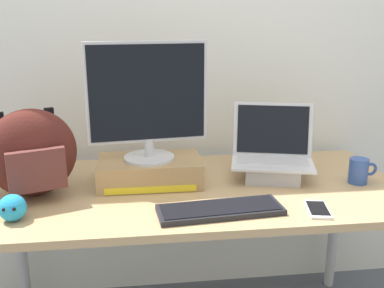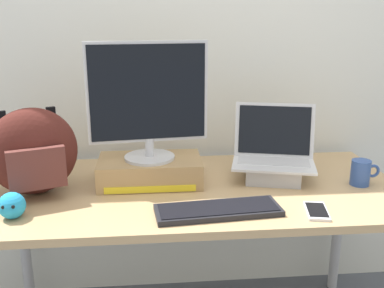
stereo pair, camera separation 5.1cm
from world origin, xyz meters
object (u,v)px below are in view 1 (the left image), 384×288
external_keyboard (220,210)px  desktop_monitor (148,101)px  plush_toy (12,208)px  open_laptop (272,163)px  messenger_backpack (32,153)px  coffee_mug (359,171)px  cell_phone (318,209)px  toner_box_yellow (150,171)px

external_keyboard → desktop_monitor: bearing=121.4°
external_keyboard → plush_toy: bearing=172.6°
open_laptop → messenger_backpack: size_ratio=1.00×
open_laptop → external_keyboard: 0.43m
messenger_backpack → coffee_mug: (1.30, -0.03, -0.12)m
desktop_monitor → open_laptop: 0.59m
messenger_backpack → cell_phone: messenger_backpack is taller
desktop_monitor → plush_toy: size_ratio=5.16×
messenger_backpack → cell_phone: bearing=-34.5°
open_laptop → plush_toy: (-0.99, -0.29, -0.02)m
open_laptop → messenger_backpack: 0.97m
toner_box_yellow → messenger_backpack: messenger_backpack is taller
plush_toy → coffee_mug: bearing=8.1°
open_laptop → cell_phone: (0.07, -0.35, -0.06)m
toner_box_yellow → external_keyboard: size_ratio=0.92×
open_laptop → toner_box_yellow: bearing=-165.7°
plush_toy → open_laptop: bearing=16.6°
coffee_mug → cell_phone: (-0.27, -0.24, -0.05)m
open_laptop → plush_toy: open_laptop is taller
open_laptop → messenger_backpack: (-0.96, -0.08, 0.10)m
toner_box_yellow → external_keyboard: toner_box_yellow is taller
toner_box_yellow → cell_phone: size_ratio=2.61×
desktop_monitor → coffee_mug: size_ratio=3.97×
external_keyboard → plush_toy: plush_toy is taller
open_laptop → coffee_mug: size_ratio=3.21×
toner_box_yellow → coffee_mug: bearing=-7.0°
desktop_monitor → open_laptop: size_ratio=1.24×
open_laptop → external_keyboard: open_laptop is taller
external_keyboard → cell_phone: bearing=-9.9°
open_laptop → cell_phone: open_laptop is taller
plush_toy → toner_box_yellow: bearing=31.9°
desktop_monitor → open_laptop: desktop_monitor is taller
desktop_monitor → open_laptop: bearing=-6.2°
cell_phone → plush_toy: plush_toy is taller
desktop_monitor → external_keyboard: size_ratio=1.05×
open_laptop → desktop_monitor: bearing=-165.6°
external_keyboard → messenger_backpack: bearing=155.0°
messenger_backpack → coffee_mug: size_ratio=3.20×
open_laptop → plush_toy: bearing=-149.3°
messenger_backpack → coffee_mug: bearing=-20.9°
open_laptop → messenger_backpack: bearing=-161.3°
external_keyboard → open_laptop: bearing=43.4°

